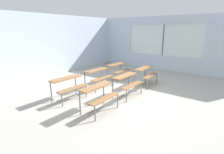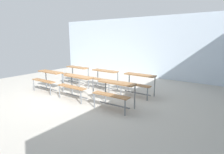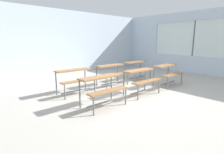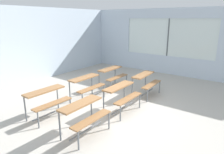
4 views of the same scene
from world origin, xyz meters
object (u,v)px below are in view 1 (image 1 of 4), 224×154
object	(u,v)px
desk_bench_r0c2	(146,72)
desk_bench_r1c2	(118,68)
desk_bench_r0c1	(127,81)
desk_bench_r1c1	(98,74)
desk_bench_r0c0	(99,93)
desk_bench_r1c0	(68,83)

from	to	relation	value
desk_bench_r0c2	desk_bench_r1c2	size ratio (longest dim) A/B	1.01
desk_bench_r0c1	desk_bench_r1c1	world-z (taller)	same
desk_bench_r0c0	desk_bench_r1c2	bearing A→B (deg)	25.52
desk_bench_r0c1	desk_bench_r1c1	distance (m)	1.38
desk_bench_r1c0	desk_bench_r1c1	distance (m)	1.50
desk_bench_r0c2	desk_bench_r1c1	size ratio (longest dim) A/B	1.00
desk_bench_r1c0	desk_bench_r1c2	size ratio (longest dim) A/B	1.01
desk_bench_r0c2	desk_bench_r1c0	world-z (taller)	same
desk_bench_r0c0	desk_bench_r1c1	world-z (taller)	same
desk_bench_r0c0	desk_bench_r0c2	bearing A→B (deg)	0.51
desk_bench_r1c0	desk_bench_r1c1	world-z (taller)	same
desk_bench_r0c0	desk_bench_r1c0	world-z (taller)	same
desk_bench_r0c1	desk_bench_r0c2	world-z (taller)	same
desk_bench_r1c1	desk_bench_r1c0	bearing A→B (deg)	-178.49
desk_bench_r0c2	desk_bench_r1c0	distance (m)	3.25
desk_bench_r0c0	desk_bench_r0c2	size ratio (longest dim) A/B	0.99
desk_bench_r0c2	desk_bench_r0c0	bearing A→B (deg)	178.52
desk_bench_r1c0	desk_bench_r1c2	world-z (taller)	same
desk_bench_r0c1	desk_bench_r1c0	xyz separation A→B (m)	(-1.45, 1.37, 0.00)
desk_bench_r0c1	desk_bench_r1c1	size ratio (longest dim) A/B	0.99
desk_bench_r1c1	desk_bench_r1c2	distance (m)	1.47
desk_bench_r0c2	desk_bench_r0c1	bearing A→B (deg)	179.01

